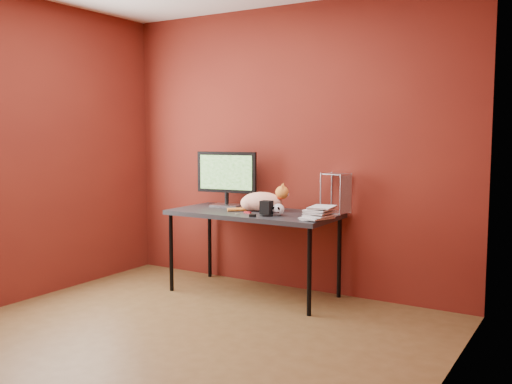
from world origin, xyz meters
The scene contains 11 objects.
room centered at (0.00, 0.00, 1.45)m, with size 3.52×3.52×2.61m.
desk centered at (-0.15, 1.37, 0.70)m, with size 1.50×0.70×0.75m.
monitor centered at (-0.55, 1.53, 1.04)m, with size 0.60×0.23×0.52m.
cat centered at (-0.10, 1.43, 0.84)m, with size 0.49×0.34×0.26m.
skull_mug centered at (0.16, 1.26, 0.80)m, with size 0.11×0.11×0.10m.
speaker centered at (0.08, 1.20, 0.81)m, with size 0.11×0.11×0.13m.
book_stack centered at (0.46, 1.26, 1.37)m, with size 0.25×0.29×1.24m.
wire_rack centered at (0.52, 1.65, 0.93)m, with size 0.23×0.20×0.35m.
pocket_knife centered at (-0.14, 1.25, 0.76)m, with size 0.08×0.02×0.02m, color #9B0B11.
black_gadget centered at (0.02, 1.08, 0.76)m, with size 0.05×0.03×0.03m, color black.
washer centered at (-0.19, 1.16, 0.75)m, with size 0.04×0.04×0.00m, color #A3A3A7.
Camera 1 is at (2.47, -2.91, 1.45)m, focal length 40.00 mm.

